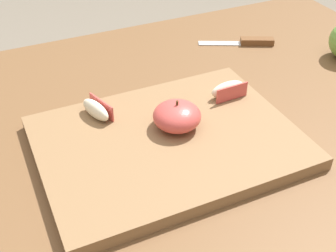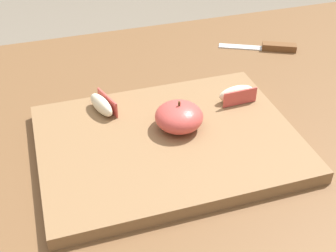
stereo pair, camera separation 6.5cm
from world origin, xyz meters
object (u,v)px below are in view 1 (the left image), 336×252
Objects in this scene: cutting_board at (168,142)px; paring_knife at (251,42)px; apple_wedge_front at (96,109)px; apple_wedge_near_knife at (228,89)px; apple_half_skin_up at (177,116)px.

paring_knife is at bearing 38.36° from cutting_board.
paring_knife is (0.31, 0.24, -0.00)m from cutting_board.
apple_wedge_front and apple_wedge_near_knife have the same top height.
apple_half_skin_up is (0.02, 0.02, 0.03)m from cutting_board.
apple_wedge_near_knife is 0.25m from paring_knife.
cutting_board is 0.04m from apple_half_skin_up.
paring_knife is (0.17, 0.18, -0.03)m from apple_wedge_near_knife.
paring_knife is at bearing 47.57° from apple_wedge_near_knife.
apple_wedge_near_knife is at bearing -132.43° from paring_knife.
apple_wedge_near_knife is (0.14, 0.06, 0.02)m from cutting_board.
apple_half_skin_up is at bearing -160.30° from apple_wedge_near_knife.
apple_wedge_front is 1.04× the size of apple_wedge_near_knife.
cutting_board is 5.83× the size of apple_wedge_front.
apple_half_skin_up reaches higher than paring_knife.
cutting_board is 5.21× the size of apple_half_skin_up.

